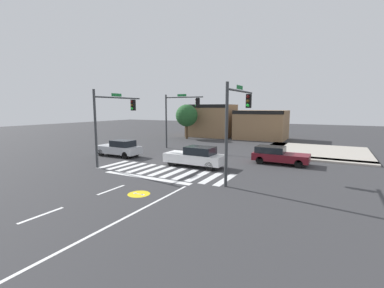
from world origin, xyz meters
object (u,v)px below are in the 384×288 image
Objects in this scene: traffic_signal_southwest at (113,114)px; roadside_tree at (187,116)px; car_white at (196,157)px; traffic_signal_southeast at (237,114)px; traffic_signal_northwest at (179,111)px; car_maroon at (278,155)px; car_silver at (120,148)px.

roadside_tree is (-3.47, 18.05, -0.64)m from traffic_signal_southwest.
car_white is (6.44, 2.00, -3.23)m from traffic_signal_southwest.
traffic_signal_northwest is at bearing 46.84° from traffic_signal_southeast.
traffic_signal_southeast is at bearing -90.23° from traffic_signal_southwest.
traffic_signal_southeast is 1.38× the size of car_maroon.
car_white is at bearing 62.63° from traffic_signal_southeast.
roadside_tree is (-15.27, 11.91, 2.67)m from car_maroon.
traffic_signal_southeast is 7.20m from car_maroon.
traffic_signal_northwest reaches higher than car_silver.
traffic_signal_northwest is 11.97m from car_maroon.
traffic_signal_southeast is 22.79m from roadside_tree.
traffic_signal_southeast is at bearing -52.58° from roadside_tree.
car_white is at bearing -58.33° from roadside_tree.
traffic_signal_northwest is 1.26× the size of car_white.
traffic_signal_northwest reaches higher than traffic_signal_southwest.
car_white reaches higher than car_maroon.
car_maroon is (13.72, 3.60, -0.05)m from car_silver.
roadside_tree is at bearing 37.42° from traffic_signal_southeast.
traffic_signal_southwest reaches higher than roadside_tree.
traffic_signal_northwest is (-9.67, 9.07, 0.03)m from traffic_signal_southeast.
traffic_signal_southwest reaches higher than car_maroon.
traffic_signal_southwest is 1.34× the size of car_silver.
car_silver is at bearing 37.09° from traffic_signal_southwest.
traffic_signal_southwest is at bearing -152.53° from car_maroon.
roadside_tree reaches higher than car_silver.
car_silver is 0.88× the size of roadside_tree.
car_maroon is at bearing -165.30° from car_silver.
traffic_signal_southeast is at bearing 168.16° from car_silver.
car_silver is (-12.30, 2.58, -3.37)m from traffic_signal_southeast.
car_silver is 14.19m from car_maroon.
traffic_signal_southwest is at bearing -94.48° from traffic_signal_northwest.
car_white is at bearing -72.76° from traffic_signal_southwest.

